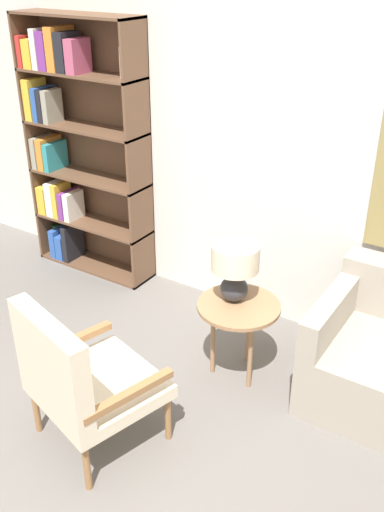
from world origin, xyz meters
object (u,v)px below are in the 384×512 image
at_px(side_table, 238,312).
at_px(table_lamp, 235,265).
at_px(armchair, 77,376).
at_px(bookshelf, 73,143).

height_order(side_table, table_lamp, table_lamp).
xyz_separation_m(armchair, side_table, (0.41, 1.01, -0.02)).
distance_m(armchair, side_table, 1.09).
relative_size(bookshelf, table_lamp, 5.42).
bearing_deg(armchair, table_lamp, 71.48).
bearing_deg(side_table, bookshelf, 162.23).
distance_m(bookshelf, table_lamp, 1.94).
bearing_deg(bookshelf, table_lamp, -17.30).
xyz_separation_m(bookshelf, armchair, (1.48, -1.62, -0.60)).
relative_size(armchair, side_table, 1.69).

